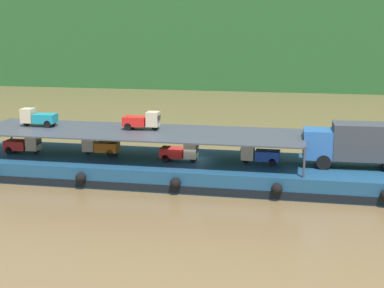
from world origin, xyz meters
TOP-DOWN VIEW (x-y plane):
  - ground_plane at (0.00, 0.00)m, footprint 400.00×400.00m
  - cargo_barge at (0.00, -0.03)m, footprint 33.80×8.26m
  - covered_lorry at (11.92, 0.19)m, footprint 7.91×2.50m
  - cargo_rack at (-3.80, 0.00)m, footprint 24.60×6.86m
  - mini_truck_lower_stern at (-12.95, -0.36)m, footprint 2.76×1.23m
  - mini_truck_lower_aft at (-6.91, 0.26)m, footprint 2.77×1.25m
  - mini_truck_lower_mid at (-0.47, -0.54)m, footprint 2.76×1.23m
  - mini_truck_lower_fore at (5.28, -0.15)m, footprint 2.77×1.25m
  - mini_truck_upper_stern at (-12.02, 0.49)m, footprint 2.79×1.28m
  - mini_truck_upper_mid at (-3.66, 0.71)m, footprint 2.77×1.25m

SIDE VIEW (x-z plane):
  - ground_plane at x=0.00m, z-range 0.00..0.00m
  - cargo_barge at x=0.00m, z-range 0.00..1.50m
  - mini_truck_lower_stern at x=-12.95m, z-range 1.50..2.88m
  - mini_truck_lower_aft at x=-6.91m, z-range 1.50..2.88m
  - mini_truck_lower_mid at x=-0.47m, z-range 1.50..2.88m
  - mini_truck_lower_fore at x=5.28m, z-range 1.50..2.88m
  - covered_lorry at x=11.92m, z-range 1.64..4.74m
  - cargo_rack at x=-3.80m, z-range 2.44..4.44m
  - mini_truck_upper_stern at x=-12.02m, z-range 3.50..4.88m
  - mini_truck_upper_mid at x=-3.66m, z-range 3.50..4.88m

